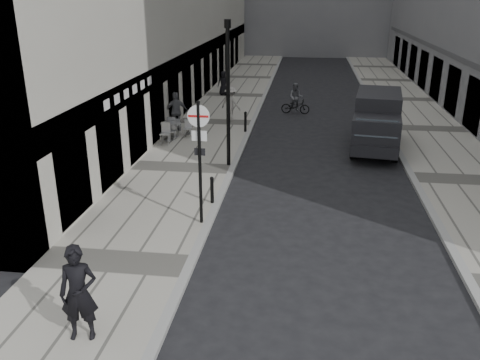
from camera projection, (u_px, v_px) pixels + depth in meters
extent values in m
plane|color=black|center=(160.00, 336.00, 10.62)|extent=(120.00, 120.00, 0.00)
cube|color=#9F9B90|center=(216.00, 123.00, 27.57)|extent=(4.00, 60.00, 0.12)
cube|color=#9F9B90|center=(425.00, 129.00, 26.23)|extent=(4.00, 60.00, 0.12)
imported|color=black|center=(79.00, 293.00, 10.06)|extent=(0.83, 0.63, 2.06)
cylinder|color=black|center=(200.00, 164.00, 14.91)|extent=(0.10, 0.10, 3.75)
cylinder|color=white|center=(198.00, 116.00, 14.40)|extent=(0.64, 0.05, 0.64)
cube|color=#B21414|center=(198.00, 116.00, 14.38)|extent=(0.59, 0.03, 0.06)
cube|color=white|center=(199.00, 136.00, 14.64)|extent=(0.45, 0.04, 0.30)
cylinder|color=black|center=(228.00, 98.00, 19.74)|extent=(0.15, 0.15, 5.47)
cylinder|color=black|center=(228.00, 24.00, 18.77)|extent=(0.26, 0.26, 0.32)
cylinder|color=black|center=(212.00, 191.00, 16.84)|extent=(0.12, 0.12, 0.86)
cylinder|color=black|center=(245.00, 122.00, 25.41)|extent=(0.13, 0.13, 0.96)
cylinder|color=black|center=(354.00, 150.00, 21.70)|extent=(0.37, 0.80, 0.77)
cylinder|color=black|center=(395.00, 153.00, 21.28)|extent=(0.37, 0.80, 0.77)
cylinder|color=black|center=(358.00, 131.00, 24.68)|extent=(0.37, 0.80, 0.77)
cylinder|color=black|center=(394.00, 133.00, 24.26)|extent=(0.37, 0.80, 0.77)
cube|color=black|center=(378.00, 113.00, 23.38)|extent=(2.39, 3.71, 1.94)
cube|color=black|center=(376.00, 133.00, 21.12)|extent=(2.15, 1.99, 1.36)
cube|color=#1E2328|center=(376.00, 129.00, 20.33)|extent=(1.72, 0.56, 0.72)
imported|color=black|center=(295.00, 106.00, 29.68)|extent=(1.71, 0.77, 0.87)
imported|color=slate|center=(296.00, 97.00, 29.49)|extent=(0.87, 0.71, 1.64)
imported|color=#5A5B5F|center=(176.00, 112.00, 25.39)|extent=(1.24, 0.92, 1.96)
imported|color=#9D9891|center=(231.00, 104.00, 27.52)|extent=(1.37, 1.12, 1.84)
imported|color=black|center=(223.00, 83.00, 34.29)|extent=(0.88, 0.68, 1.61)
cylinder|color=silver|center=(175.00, 137.00, 24.64)|extent=(0.39, 0.39, 0.03)
cylinder|color=silver|center=(175.00, 130.00, 24.53)|extent=(0.05, 0.05, 0.66)
cylinder|color=silver|center=(174.00, 123.00, 24.41)|extent=(0.62, 0.62, 0.03)
cylinder|color=silver|center=(190.00, 134.00, 25.16)|extent=(0.41, 0.41, 0.03)
cylinder|color=silver|center=(190.00, 127.00, 25.04)|extent=(0.06, 0.06, 0.69)
cylinder|color=silver|center=(190.00, 120.00, 24.92)|extent=(0.65, 0.65, 0.03)
cylinder|color=#BBBCBE|center=(169.00, 140.00, 24.08)|extent=(0.49, 0.49, 0.03)
cylinder|color=#BBBCBE|center=(169.00, 132.00, 23.94)|extent=(0.07, 0.07, 0.82)
cylinder|color=#BBBCBE|center=(169.00, 123.00, 23.80)|extent=(0.78, 0.78, 0.03)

